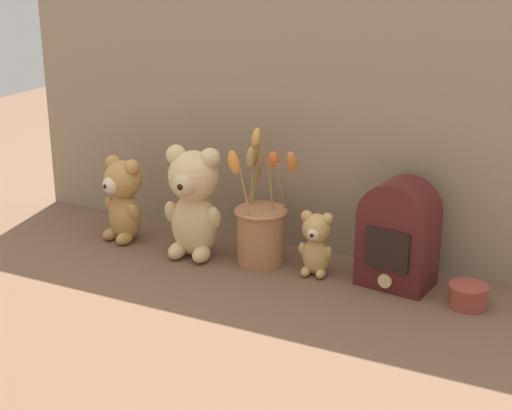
# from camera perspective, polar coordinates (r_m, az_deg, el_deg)

# --- Properties ---
(ground_plane) EXTENTS (4.00, 4.00, 0.00)m
(ground_plane) POSITION_cam_1_polar(r_m,az_deg,el_deg) (1.89, -0.27, -4.40)
(ground_plane) COLOR brown
(backdrop_wall) EXTENTS (1.47, 0.02, 0.74)m
(backdrop_wall) POSITION_cam_1_polar(r_m,az_deg,el_deg) (1.92, 1.98, 7.63)
(backdrop_wall) COLOR gray
(backdrop_wall) RESTS_ON ground
(teddy_bear_large) EXTENTS (0.15, 0.14, 0.28)m
(teddy_bear_large) POSITION_cam_1_polar(r_m,az_deg,el_deg) (1.90, -4.58, 0.36)
(teddy_bear_large) COLOR #DBBC84
(teddy_bear_large) RESTS_ON ground
(teddy_bear_medium) EXTENTS (0.12, 0.11, 0.22)m
(teddy_bear_medium) POSITION_cam_1_polar(r_m,az_deg,el_deg) (2.03, -9.64, 0.55)
(teddy_bear_medium) COLOR tan
(teddy_bear_medium) RESTS_ON ground
(teddy_bear_small) EXTENTS (0.08, 0.08, 0.15)m
(teddy_bear_small) POSITION_cam_1_polar(r_m,az_deg,el_deg) (1.82, 4.40, -2.70)
(teddy_bear_small) COLOR tan
(teddy_bear_small) RESTS_ON ground
(flower_vase) EXTENTS (0.15, 0.16, 0.32)m
(flower_vase) POSITION_cam_1_polar(r_m,az_deg,el_deg) (1.87, 0.34, -1.61)
(flower_vase) COLOR #AD7047
(flower_vase) RESTS_ON ground
(vintage_radio) EXTENTS (0.17, 0.13, 0.25)m
(vintage_radio) POSITION_cam_1_polar(r_m,az_deg,el_deg) (1.77, 10.31, -2.03)
(vintage_radio) COLOR #4C1919
(vintage_radio) RESTS_ON ground
(decorative_tin_tall) EXTENTS (0.08, 0.08, 0.05)m
(decorative_tin_tall) POSITION_cam_1_polar(r_m,az_deg,el_deg) (1.74, 15.16, -6.38)
(decorative_tin_tall) COLOR #993D33
(decorative_tin_tall) RESTS_ON ground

